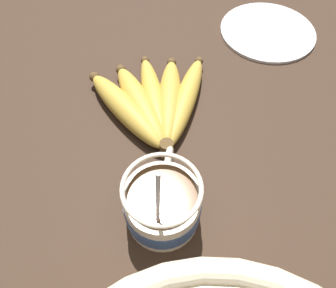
# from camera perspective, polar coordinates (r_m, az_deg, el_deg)

# --- Properties ---
(table) EXTENTS (1.37, 1.37, 0.03)m
(table) POSITION_cam_1_polar(r_m,az_deg,el_deg) (0.47, 3.06, -10.13)
(table) COLOR #332319
(table) RESTS_ON ground
(coffee_mug) EXTENTS (0.13, 0.10, 0.15)m
(coffee_mug) POSITION_cam_1_polar(r_m,az_deg,el_deg) (0.42, -1.23, -10.52)
(coffee_mug) COLOR beige
(coffee_mug) RESTS_ON table
(banana_bunch) EXTENTS (0.22, 0.20, 0.04)m
(banana_bunch) POSITION_cam_1_polar(r_m,az_deg,el_deg) (0.53, -2.74, 7.17)
(banana_bunch) COLOR #4C381E
(banana_bunch) RESTS_ON table
(small_plate) EXTENTS (0.19, 0.19, 0.01)m
(small_plate) POSITION_cam_1_polar(r_m,az_deg,el_deg) (0.72, 16.80, 18.29)
(small_plate) COLOR white
(small_plate) RESTS_ON table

